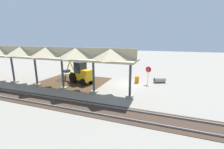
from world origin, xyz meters
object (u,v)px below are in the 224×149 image
object	(u,v)px
traffic_barrel	(137,79)
concrete_pipe	(160,80)
backhoe	(81,74)
stop_sign	(148,71)

from	to	relation	value
traffic_barrel	concrete_pipe	bearing A→B (deg)	-158.87
backhoe	traffic_barrel	world-z (taller)	backhoe
stop_sign	traffic_barrel	bearing A→B (deg)	-0.97
backhoe	concrete_pipe	xyz separation A→B (m)	(-9.97, -3.69, -0.90)
stop_sign	traffic_barrel	xyz separation A→B (m)	(1.45, -0.02, -1.22)
concrete_pipe	traffic_barrel	world-z (taller)	traffic_barrel
backhoe	concrete_pipe	bearing A→B (deg)	-159.68
stop_sign	concrete_pipe	xyz separation A→B (m)	(-1.45, -1.14, -1.30)
stop_sign	concrete_pipe	distance (m)	2.25
stop_sign	concrete_pipe	world-z (taller)	stop_sign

